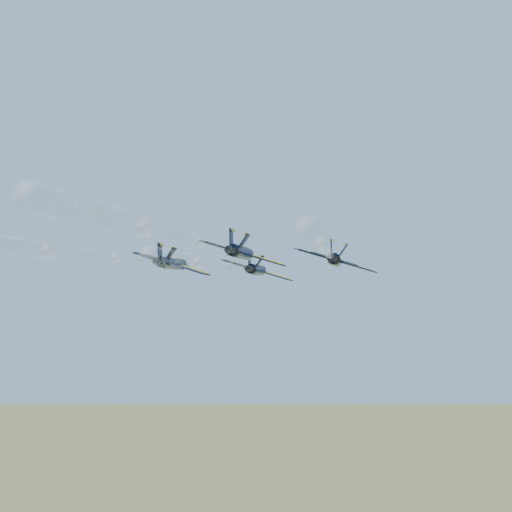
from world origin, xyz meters
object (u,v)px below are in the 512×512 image
at_px(jet_lead, 257,270).
at_px(jet_left, 172,263).
at_px(jet_slot, 241,253).
at_px(jet_right, 335,260).

relative_size(jet_lead, jet_left, 1.00).
bearing_deg(jet_left, jet_lead, 44.63).
bearing_deg(jet_slot, jet_right, 41.21).
xyz_separation_m(jet_left, jet_slot, (14.21, -7.48, 0.00)).
height_order(jet_lead, jet_right, same).
height_order(jet_lead, jet_slot, same).
distance_m(jet_left, jet_slot, 16.05).
bearing_deg(jet_right, jet_lead, 137.15).
bearing_deg(jet_lead, jet_slot, -88.00).
bearing_deg(jet_left, jet_slot, -43.33).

